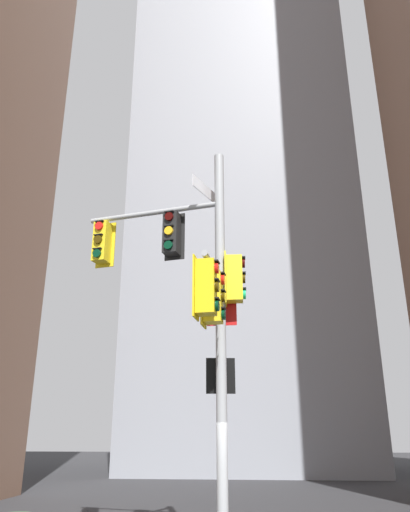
% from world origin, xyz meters
% --- Properties ---
extents(building_mid_block, '(15.08, 15.08, 39.89)m').
position_xyz_m(building_mid_block, '(0.35, 25.96, 19.94)').
color(building_mid_block, '#9399A3').
rests_on(building_mid_block, ground).
extents(signal_pole_assembly, '(3.76, 2.73, 8.47)m').
position_xyz_m(signal_pole_assembly, '(-0.52, -0.18, 5.12)').
color(signal_pole_assembly, '#9EA0A3').
rests_on(signal_pole_assembly, ground).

